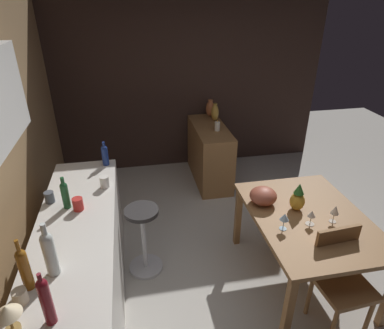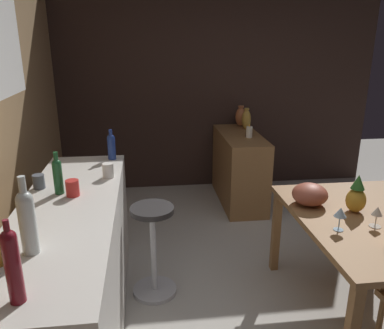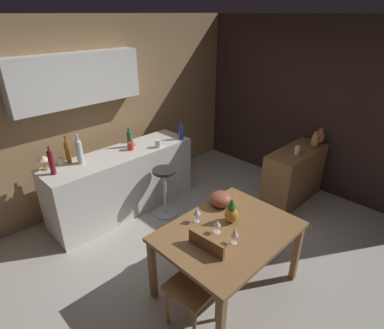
{
  "view_description": "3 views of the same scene",
  "coord_description": "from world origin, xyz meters",
  "px_view_note": "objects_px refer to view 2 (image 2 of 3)",
  "views": [
    {
      "loc": [
        -2.3,
        1.0,
        2.5
      ],
      "look_at": [
        0.64,
        0.43,
        0.94
      ],
      "focal_mm": 31.34,
      "sensor_mm": 36.0,
      "label": 1
    },
    {
      "loc": [
        -2.3,
        1.0,
        1.88
      ],
      "look_at": [
        0.38,
        0.67,
        0.99
      ],
      "focal_mm": 36.36,
      "sensor_mm": 36.0,
      "label": 2
    },
    {
      "loc": [
        -2.07,
        -1.92,
        2.61
      ],
      "look_at": [
        0.32,
        0.5,
        0.94
      ],
      "focal_mm": 29.02,
      "sensor_mm": 36.0,
      "label": 3
    }
  ],
  "objects_px": {
    "sideboard_cabinet": "(239,168)",
    "wine_glass_left": "(377,212)",
    "pineapple_centerpiece": "(356,196)",
    "wine_bottle_clear": "(27,219)",
    "cup_white": "(108,170)",
    "vase_copper": "(241,116)",
    "dining_table": "(372,230)",
    "fruit_bowl": "(310,194)",
    "wine_glass_center": "(340,213)",
    "wine_bottle_cobalt": "(111,146)",
    "wine_bottle_green": "(58,174)",
    "wine_bottle_ruby": "(12,264)",
    "bar_stool": "(153,248)",
    "cup_red": "(73,188)",
    "vase_brass": "(246,119)",
    "cup_slate": "(39,182)",
    "pillar_candle_tall": "(249,132)"
  },
  "relations": [
    {
      "from": "sideboard_cabinet",
      "to": "wine_glass_left",
      "type": "xyz_separation_m",
      "value": [
        -2.16,
        -0.34,
        0.43
      ]
    },
    {
      "from": "pineapple_centerpiece",
      "to": "wine_bottle_clear",
      "type": "height_order",
      "value": "wine_bottle_clear"
    },
    {
      "from": "cup_white",
      "to": "vase_copper",
      "type": "relative_size",
      "value": 0.47
    },
    {
      "from": "dining_table",
      "to": "fruit_bowl",
      "type": "bearing_deg",
      "value": 50.78
    },
    {
      "from": "cup_white",
      "to": "dining_table",
      "type": "bearing_deg",
      "value": -108.02
    },
    {
      "from": "wine_glass_center",
      "to": "wine_bottle_cobalt",
      "type": "relative_size",
      "value": 0.59
    },
    {
      "from": "wine_bottle_green",
      "to": "wine_bottle_ruby",
      "type": "relative_size",
      "value": 0.81
    },
    {
      "from": "sideboard_cabinet",
      "to": "bar_stool",
      "type": "relative_size",
      "value": 1.54
    },
    {
      "from": "bar_stool",
      "to": "fruit_bowl",
      "type": "distance_m",
      "value": 1.21
    },
    {
      "from": "bar_stool",
      "to": "wine_bottle_cobalt",
      "type": "xyz_separation_m",
      "value": [
        0.61,
        0.31,
        0.64
      ]
    },
    {
      "from": "cup_red",
      "to": "cup_white",
      "type": "bearing_deg",
      "value": -31.49
    },
    {
      "from": "vase_brass",
      "to": "bar_stool",
      "type": "bearing_deg",
      "value": 148.06
    },
    {
      "from": "cup_slate",
      "to": "cup_red",
      "type": "xyz_separation_m",
      "value": [
        -0.16,
        -0.25,
        0.01
      ]
    },
    {
      "from": "wine_glass_left",
      "to": "cup_slate",
      "type": "bearing_deg",
      "value": 76.53
    },
    {
      "from": "wine_bottle_clear",
      "to": "dining_table",
      "type": "bearing_deg",
      "value": -77.66
    },
    {
      "from": "pillar_candle_tall",
      "to": "cup_red",
      "type": "bearing_deg",
      "value": 135.86
    },
    {
      "from": "cup_red",
      "to": "sideboard_cabinet",
      "type": "bearing_deg",
      "value": -40.69
    },
    {
      "from": "wine_bottle_ruby",
      "to": "bar_stool",
      "type": "bearing_deg",
      "value": -23.79
    },
    {
      "from": "sideboard_cabinet",
      "to": "fruit_bowl",
      "type": "height_order",
      "value": "fruit_bowl"
    },
    {
      "from": "wine_bottle_cobalt",
      "to": "cup_white",
      "type": "height_order",
      "value": "wine_bottle_cobalt"
    },
    {
      "from": "wine_bottle_cobalt",
      "to": "cup_red",
      "type": "height_order",
      "value": "wine_bottle_cobalt"
    },
    {
      "from": "fruit_bowl",
      "to": "vase_brass",
      "type": "bearing_deg",
      "value": -1.59
    },
    {
      "from": "pillar_candle_tall",
      "to": "vase_brass",
      "type": "distance_m",
      "value": 0.39
    },
    {
      "from": "wine_glass_left",
      "to": "vase_brass",
      "type": "distance_m",
      "value": 2.41
    },
    {
      "from": "wine_bottle_ruby",
      "to": "cup_slate",
      "type": "bearing_deg",
      "value": 9.97
    },
    {
      "from": "wine_bottle_cobalt",
      "to": "wine_bottle_clear",
      "type": "relative_size",
      "value": 0.66
    },
    {
      "from": "dining_table",
      "to": "cup_white",
      "type": "xyz_separation_m",
      "value": [
        0.57,
        1.76,
        0.29
      ]
    },
    {
      "from": "bar_stool",
      "to": "pineapple_centerpiece",
      "type": "relative_size",
      "value": 2.68
    },
    {
      "from": "pillar_candle_tall",
      "to": "dining_table",
      "type": "bearing_deg",
      "value": -169.86
    },
    {
      "from": "cup_white",
      "to": "vase_copper",
      "type": "height_order",
      "value": "vase_copper"
    },
    {
      "from": "cup_slate",
      "to": "wine_glass_center",
      "type": "bearing_deg",
      "value": -105.63
    },
    {
      "from": "vase_copper",
      "to": "dining_table",
      "type": "bearing_deg",
      "value": -173.22
    },
    {
      "from": "cup_white",
      "to": "wine_bottle_green",
      "type": "bearing_deg",
      "value": 132.88
    },
    {
      "from": "wine_glass_center",
      "to": "pineapple_centerpiece",
      "type": "distance_m",
      "value": 0.34
    },
    {
      "from": "dining_table",
      "to": "vase_brass",
      "type": "height_order",
      "value": "vase_brass"
    },
    {
      "from": "bar_stool",
      "to": "wine_bottle_cobalt",
      "type": "bearing_deg",
      "value": 27.26
    },
    {
      "from": "pineapple_centerpiece",
      "to": "wine_bottle_clear",
      "type": "xyz_separation_m",
      "value": [
        -0.56,
        1.96,
        0.22
      ]
    },
    {
      "from": "bar_stool",
      "to": "vase_copper",
      "type": "relative_size",
      "value": 2.85
    },
    {
      "from": "vase_copper",
      "to": "cup_white",
      "type": "bearing_deg",
      "value": 142.86
    },
    {
      "from": "wine_glass_center",
      "to": "vase_copper",
      "type": "height_order",
      "value": "vase_copper"
    },
    {
      "from": "vase_copper",
      "to": "wine_glass_center",
      "type": "bearing_deg",
      "value": 179.73
    },
    {
      "from": "wine_bottle_green",
      "to": "wine_bottle_cobalt",
      "type": "height_order",
      "value": "wine_bottle_green"
    },
    {
      "from": "wine_glass_center",
      "to": "cup_slate",
      "type": "height_order",
      "value": "cup_slate"
    },
    {
      "from": "dining_table",
      "to": "pillar_candle_tall",
      "type": "relative_size",
      "value": 8.94
    },
    {
      "from": "wine_bottle_green",
      "to": "vase_brass",
      "type": "bearing_deg",
      "value": -41.64
    },
    {
      "from": "wine_bottle_clear",
      "to": "cup_slate",
      "type": "height_order",
      "value": "wine_bottle_clear"
    },
    {
      "from": "wine_glass_left",
      "to": "wine_bottle_clear",
      "type": "xyz_separation_m",
      "value": [
        -0.34,
        1.98,
        0.24
      ]
    },
    {
      "from": "wine_bottle_cobalt",
      "to": "cup_white",
      "type": "xyz_separation_m",
      "value": [
        -0.45,
        -0.01,
        -0.07
      ]
    },
    {
      "from": "wine_bottle_green",
      "to": "wine_bottle_clear",
      "type": "distance_m",
      "value": 0.75
    },
    {
      "from": "wine_bottle_ruby",
      "to": "vase_brass",
      "type": "distance_m",
      "value": 3.55
    }
  ]
}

